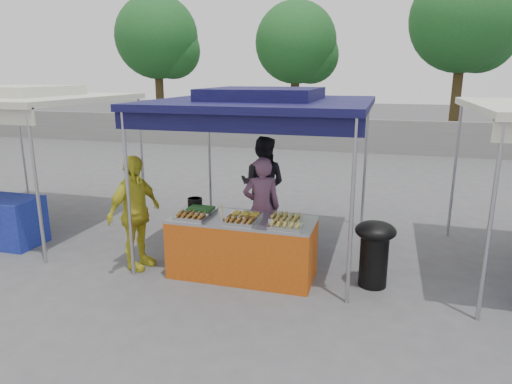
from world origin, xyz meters
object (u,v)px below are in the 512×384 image
(wok_burner, at_px, (374,248))
(vendor_woman, at_px, (262,208))
(cooking_pot, at_px, (195,202))
(helper_man, at_px, (263,185))
(vendor_table, at_px, (242,247))
(customer_person, at_px, (135,213))

(wok_burner, distance_m, vendor_woman, 1.82)
(cooking_pot, xyz_separation_m, helper_man, (0.64, 1.54, -0.05))
(vendor_table, bearing_deg, cooking_pot, 156.83)
(wok_burner, distance_m, customer_person, 3.39)
(cooking_pot, relative_size, customer_person, 0.13)
(vendor_table, xyz_separation_m, customer_person, (-1.58, -0.15, 0.41))
(vendor_table, distance_m, customer_person, 1.64)
(cooking_pot, distance_m, wok_burner, 2.67)
(wok_burner, height_order, vendor_woman, vendor_woman)
(vendor_table, xyz_separation_m, cooking_pot, (-0.86, 0.37, 0.49))
(wok_burner, height_order, customer_person, customer_person)
(cooking_pot, xyz_separation_m, customer_person, (-0.72, -0.51, -0.08))
(vendor_woman, bearing_deg, vendor_table, 63.29)
(wok_burner, bearing_deg, vendor_table, -151.98)
(vendor_table, height_order, cooking_pot, cooking_pot)
(vendor_table, relative_size, customer_person, 1.19)
(vendor_woman, xyz_separation_m, customer_person, (-1.65, -0.91, 0.05))
(vendor_woman, relative_size, helper_man, 0.91)
(cooking_pot, bearing_deg, customer_person, -144.51)
(helper_man, height_order, customer_person, helper_man)
(cooking_pot, distance_m, vendor_woman, 1.02)
(customer_person, bearing_deg, wok_burner, -70.18)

